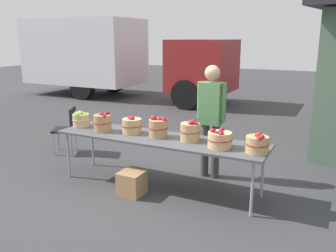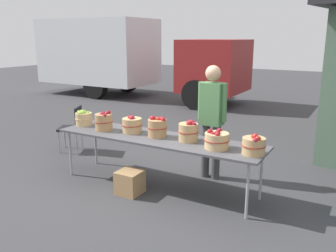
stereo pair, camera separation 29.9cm
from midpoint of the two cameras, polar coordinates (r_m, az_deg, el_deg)
name	(u,v)px [view 1 (the left image)]	position (r m, az deg, el deg)	size (l,w,h in m)	color
ground_plane	(159,186)	(5.35, -3.07, -9.58)	(40.00, 40.00, 0.00)	#38383A
market_table	(159,140)	(5.11, -3.17, -2.20)	(3.10, 0.76, 0.75)	#4C4C51
apple_basket_green_0	(81,119)	(5.89, -15.12, 1.04)	(0.28, 0.28, 0.26)	tan
apple_basket_red_0	(103,122)	(5.51, -11.90, 0.57)	(0.28, 0.28, 0.31)	#A87F51
apple_basket_red_1	(132,125)	(5.33, -7.38, 0.11)	(0.31, 0.31, 0.26)	tan
apple_basket_red_2	(158,127)	(5.09, -3.25, -0.21)	(0.29, 0.29, 0.31)	#A87F51
apple_basket_red_3	(190,131)	(4.90, 1.85, -0.79)	(0.29, 0.29, 0.30)	tan
apple_basket_red_4	(220,139)	(4.63, 6.39, -2.10)	(0.33, 0.33, 0.25)	tan
apple_basket_red_5	(257,144)	(4.49, 12.21, -2.82)	(0.30, 0.30, 0.27)	tan
vendor_adult	(211,113)	(5.43, 5.35, 2.09)	(0.46, 0.24, 1.74)	#3F3F3F
box_truck	(109,55)	(13.22, -10.05, 11.04)	(7.70, 2.20, 2.75)	silver
folding_chair	(68,126)	(7.01, -16.88, -0.05)	(0.54, 0.54, 0.86)	black
produce_crate	(132,183)	(5.08, -7.48, -9.02)	(0.33, 0.33, 0.33)	#A87F51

